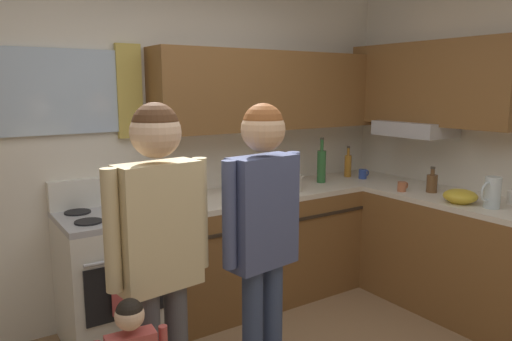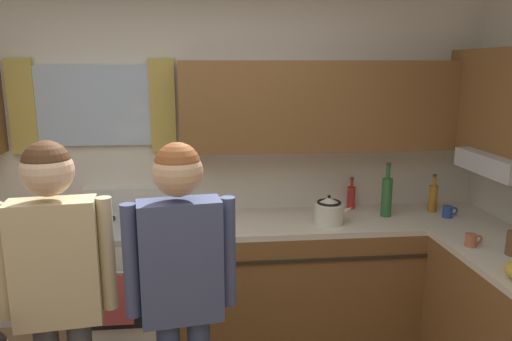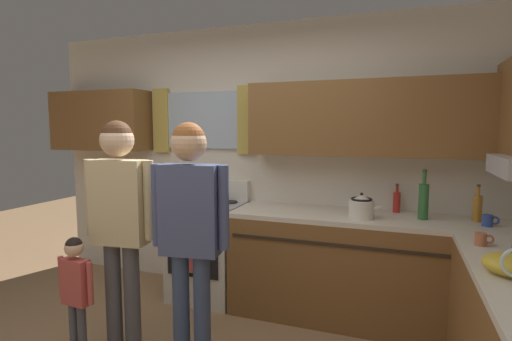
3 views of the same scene
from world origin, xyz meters
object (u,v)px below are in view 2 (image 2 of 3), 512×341
object	(u,v)px
stove_oven	(126,283)
bottle_oil_amber	(433,198)
bottle_wine_green	(387,196)
bottle_sauce_red	(351,197)
mug_cobalt_blue	(448,212)
adult_in_plaid	(181,274)
stovetop_kettle	(329,211)
adult_holding_child	(57,276)
cup_terracotta	(472,240)

from	to	relation	value
stove_oven	bottle_oil_amber	bearing A→B (deg)	2.11
bottle_wine_green	stove_oven	bearing A→B (deg)	-179.55
bottle_sauce_red	mug_cobalt_blue	distance (m)	0.70
adult_in_plaid	stovetop_kettle	bearing A→B (deg)	47.03
bottle_oil_amber	mug_cobalt_blue	distance (m)	0.17
mug_cobalt_blue	stovetop_kettle	world-z (taller)	stovetop_kettle
bottle_oil_amber	stovetop_kettle	world-z (taller)	bottle_oil_amber
stove_oven	bottle_wine_green	size ratio (longest dim) A/B	2.79
mug_cobalt_blue	adult_in_plaid	bearing A→B (deg)	-149.70
adult_holding_child	adult_in_plaid	bearing A→B (deg)	-1.66
bottle_wine_green	adult_in_plaid	xyz separation A→B (m)	(-1.42, -1.16, -0.01)
cup_terracotta	adult_holding_child	distance (m)	2.33
adult_holding_child	stovetop_kettle	bearing A→B (deg)	33.78
stove_oven	bottle_sauce_red	distance (m)	1.78
bottle_oil_amber	cup_terracotta	xyz separation A→B (m)	(-0.09, -0.70, -0.07)
bottle_wine_green	adult_in_plaid	world-z (taller)	adult_in_plaid
cup_terracotta	stove_oven	bearing A→B (deg)	164.09
bottle_wine_green	cup_terracotta	distance (m)	0.71
bottle_wine_green	mug_cobalt_blue	world-z (taller)	bottle_wine_green
stovetop_kettle	adult_holding_child	bearing A→B (deg)	-146.22
bottle_oil_amber	stove_oven	bearing A→B (deg)	-177.89
mug_cobalt_blue	cup_terracotta	bearing A→B (deg)	-103.83
bottle_sauce_red	bottle_wine_green	bearing A→B (deg)	-46.18
stove_oven	adult_holding_child	world-z (taller)	adult_holding_child
bottle_sauce_red	adult_in_plaid	size ratio (longest dim) A/B	0.15
stove_oven	bottle_wine_green	xyz separation A→B (m)	(1.88, 0.01, 0.58)
bottle_sauce_red	adult_holding_child	world-z (taller)	adult_holding_child
adult_holding_child	stove_oven	bearing A→B (deg)	85.22
stove_oven	mug_cobalt_blue	distance (m)	2.37
cup_terracotta	bottle_oil_amber	bearing A→B (deg)	82.89
stove_oven	adult_holding_child	distance (m)	1.27
stove_oven	stovetop_kettle	bearing A→B (deg)	-4.67
mug_cobalt_blue	bottle_oil_amber	bearing A→B (deg)	108.66
stove_oven	adult_holding_child	bearing A→B (deg)	-94.78
bottle_wine_green	cup_terracotta	world-z (taller)	bottle_wine_green
stove_oven	bottle_oil_amber	world-z (taller)	bottle_oil_amber
bottle_oil_amber	adult_holding_child	bearing A→B (deg)	-152.79
mug_cobalt_blue	bottle_sauce_red	bearing A→B (deg)	155.85
bottle_sauce_red	stovetop_kettle	world-z (taller)	bottle_sauce_red
bottle_oil_amber	stovetop_kettle	size ratio (longest dim) A/B	1.04
bottle_sauce_red	mug_cobalt_blue	bearing A→B (deg)	-24.15
bottle_oil_amber	mug_cobalt_blue	size ratio (longest dim) A/B	2.49
stove_oven	bottle_sauce_red	world-z (taller)	bottle_sauce_red
cup_terracotta	adult_in_plaid	distance (m)	1.80
stove_oven	adult_holding_child	size ratio (longest dim) A/B	0.66
bottle_oil_amber	adult_holding_child	world-z (taller)	adult_holding_child
stovetop_kettle	bottle_sauce_red	bearing A→B (deg)	52.43
cup_terracotta	mug_cobalt_blue	xyz separation A→B (m)	(0.14, 0.56, 0.00)
bottle_wine_green	adult_holding_child	size ratio (longest dim) A/B	0.24
stove_oven	mug_cobalt_blue	bearing A→B (deg)	-1.56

